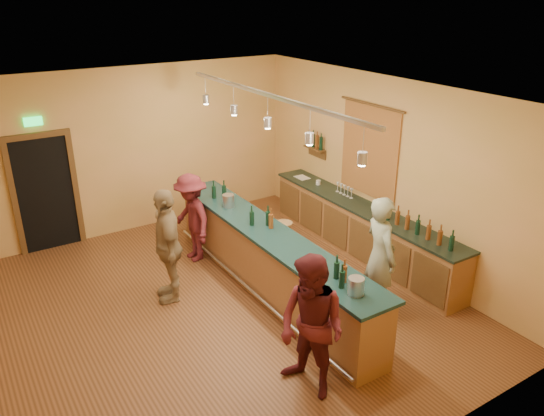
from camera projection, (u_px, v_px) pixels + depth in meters
floor at (220, 306)px, 8.11m from camera, size 7.00×7.00×0.00m
ceiling at (210, 97)px, 6.88m from camera, size 6.50×7.00×0.02m
wall_back at (134, 151)px, 10.22m from camera, size 6.50×0.02×3.20m
wall_front at (391, 338)px, 4.77m from camera, size 6.50×0.02×3.20m
wall_right at (385, 171)px, 9.10m from camera, size 0.02×7.00×3.20m
doorway at (45, 191)px, 9.55m from camera, size 1.15×0.09×2.48m
tapestry at (369, 151)px, 9.30m from camera, size 0.03×1.40×1.60m
bottle_shelf at (315, 143)px, 10.52m from camera, size 0.17×0.55×0.54m
back_counter at (361, 230)px, 9.53m from camera, size 0.60×4.55×1.27m
tasting_bar at (268, 257)px, 8.31m from camera, size 0.73×5.10×1.38m
pendant_track at (268, 106)px, 7.40m from camera, size 0.11×4.60×0.50m
bartender at (380, 256)px, 7.67m from camera, size 0.58×0.75×1.84m
customer_a at (312, 327)px, 6.10m from camera, size 0.85×1.00×1.79m
customer_b at (168, 245)px, 8.02m from camera, size 0.71×1.14×1.82m
customer_c at (192, 218)px, 9.25m from camera, size 0.61×1.04×1.59m
bar_stool at (284, 230)px, 9.51m from camera, size 0.31×0.31×0.64m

